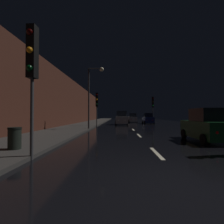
# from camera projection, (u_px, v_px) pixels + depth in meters

# --- Properties ---
(ground) EXTENTS (26.18, 84.00, 0.02)m
(ground) POSITION_uv_depth(u_px,v_px,m) (128.00, 124.00, 28.42)
(ground) COLOR black
(sidewalk_left) EXTENTS (4.40, 84.00, 0.15)m
(sidewalk_left) POSITION_uv_depth(u_px,v_px,m) (88.00, 124.00, 28.70)
(sidewalk_left) COLOR #33302D
(sidewalk_left) RESTS_ON ground
(building_facade_left) EXTENTS (0.80, 63.00, 7.31)m
(building_facade_left) POSITION_uv_depth(u_px,v_px,m) (67.00, 102.00, 25.37)
(building_facade_left) COLOR #472319
(building_facade_left) RESTS_ON ground
(lane_centerline) EXTENTS (0.16, 36.05, 0.01)m
(lane_centerline) POSITION_uv_depth(u_px,v_px,m) (130.00, 126.00, 23.52)
(lane_centerline) COLOR beige
(lane_centerline) RESTS_ON ground
(traffic_light_near_left) EXTENTS (0.31, 0.46, 4.83)m
(traffic_light_near_left) POSITION_uv_depth(u_px,v_px,m) (32.00, 62.00, 5.92)
(traffic_light_near_left) COLOR #38383A
(traffic_light_near_left) RESTS_ON ground
(traffic_light_far_right) EXTENTS (0.31, 0.46, 4.89)m
(traffic_light_far_right) POSITION_uv_depth(u_px,v_px,m) (153.00, 104.00, 29.93)
(traffic_light_far_right) COLOR #38383A
(traffic_light_far_right) RESTS_ON ground
(traffic_light_far_left) EXTENTS (0.38, 0.48, 4.65)m
(traffic_light_far_left) POSITION_uv_depth(u_px,v_px,m) (97.00, 102.00, 22.62)
(traffic_light_far_left) COLOR #38383A
(traffic_light_far_left) RESTS_ON ground
(streetlamp_overhead) EXTENTS (1.70, 0.44, 6.72)m
(streetlamp_overhead) POSITION_uv_depth(u_px,v_px,m) (93.00, 88.00, 17.71)
(streetlamp_overhead) COLOR #2D2D30
(streetlamp_overhead) RESTS_ON ground
(trash_bin_curbside) EXTENTS (0.55, 0.55, 0.93)m
(trash_bin_curbside) POSITION_uv_depth(u_px,v_px,m) (15.00, 138.00, 7.04)
(trash_bin_curbside) COLOR black
(trash_bin_curbside) RESTS_ON sidewalk_left
(car_approaching_headlights) EXTENTS (2.06, 4.46, 2.24)m
(car_approaching_headlights) POSITION_uv_depth(u_px,v_px,m) (121.00, 118.00, 27.24)
(car_approaching_headlights) COLOR #A5A8AD
(car_approaching_headlights) RESTS_ON ground
(car_parked_right_far) EXTENTS (1.78, 3.86, 1.95)m
(car_parked_right_far) POSITION_uv_depth(u_px,v_px,m) (148.00, 119.00, 30.25)
(car_parked_right_far) COLOR #141E51
(car_parked_right_far) RESTS_ON ground
(car_distant_taillights) EXTENTS (1.80, 3.90, 1.96)m
(car_distant_taillights) POSITION_uv_depth(u_px,v_px,m) (133.00, 118.00, 35.63)
(car_distant_taillights) COLOR #A5A8AD
(car_distant_taillights) RESTS_ON ground
(car_parked_right_near) EXTENTS (1.84, 3.99, 2.01)m
(car_parked_right_near) POSITION_uv_depth(u_px,v_px,m) (206.00, 126.00, 10.13)
(car_parked_right_near) COLOR #0F3819
(car_parked_right_near) RESTS_ON ground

